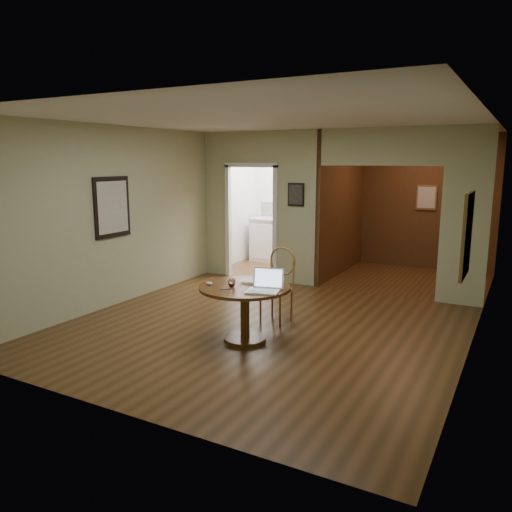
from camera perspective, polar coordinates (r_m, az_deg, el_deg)
The scene contains 11 objects.
floor at distance 6.60m, azimuth 0.29°, elevation -8.45°, with size 5.00×5.00×0.00m, color #402912.
room_shell at distance 9.28m, azimuth 6.87°, elevation 5.26°, with size 5.20×7.50×5.00m.
dining_table at distance 6.07m, azimuth -1.28°, elevation -5.09°, with size 1.11×1.11×0.69m.
chair at distance 6.82m, azimuth 2.61°, elevation -2.83°, with size 0.47×0.47×1.03m.
open_laptop at distance 5.79m, azimuth 1.07°, elevation -3.37°, with size 0.42×0.40×0.26m.
closed_laptop at distance 6.13m, azimuth -0.42°, elevation -3.07°, with size 0.36×0.23×0.03m, color #B4B3B8.
mouse at distance 6.09m, azimuth -5.36°, elevation -3.14°, with size 0.10×0.05×0.04m, color white.
wine_glass at distance 5.98m, azimuth -2.79°, elevation -3.04°, with size 0.10×0.10×0.11m, color white, non-canonical shape.
pen at distance 5.87m, azimuth -3.54°, elevation -3.83°, with size 0.01×0.01×0.13m, color navy.
kitchen_cabinet at distance 10.73m, azimuth 4.60°, elevation 1.67°, with size 2.06×0.60×0.94m.
grocery_bag at distance 10.57m, azimuth 5.65°, elevation 4.95°, with size 0.32×0.27×0.32m, color beige.
Camera 1 is at (2.95, -5.48, 2.19)m, focal length 35.00 mm.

